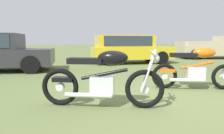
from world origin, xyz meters
The scene contains 5 objects.
ground_plane centered at (0.00, 0.00, 0.00)m, with size 120.00×120.00×0.00m, color olive.
motorcycle_black centered at (-1.26, 0.07, 0.49)m, with size 1.86×1.37×1.02m.
motorcycle_orange centered at (1.29, 0.31, 0.49)m, with size 1.74×1.28×1.02m.
car_yellow centered at (2.90, 6.08, 0.83)m, with size 4.35×2.69×1.43m.
pickup_truck_beige centered at (9.99, 5.87, 0.75)m, with size 5.41×3.65×1.49m.
Camera 1 is at (-2.73, -3.17, 1.15)m, focal length 33.45 mm.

